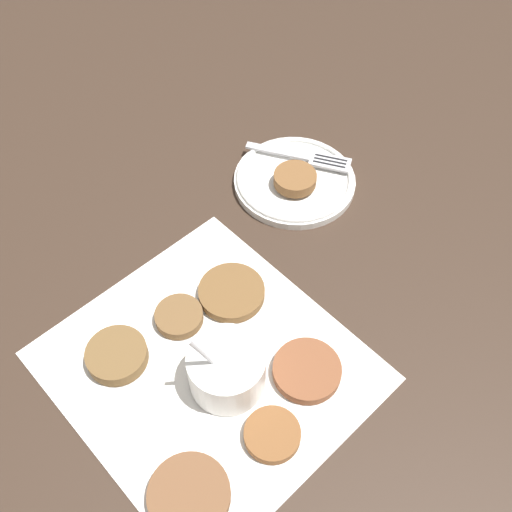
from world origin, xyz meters
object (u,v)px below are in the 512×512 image
at_px(fritter_on_plate, 295,179).
at_px(fork, 309,158).
at_px(serving_plate, 295,180).
at_px(sauce_bowl, 227,370).

xyz_separation_m(fritter_on_plate, fork, (0.03, -0.05, -0.01)).
distance_m(serving_plate, fritter_on_plate, 0.02).
distance_m(fritter_on_plate, fork, 0.06).
height_order(sauce_bowl, fork, sauce_bowl).
height_order(serving_plate, fork, fork).
relative_size(serving_plate, fritter_on_plate, 2.89).
distance_m(serving_plate, fork, 0.04).
xyz_separation_m(sauce_bowl, fork, (0.21, -0.30, -0.01)).
height_order(sauce_bowl, serving_plate, sauce_bowl).
xyz_separation_m(sauce_bowl, serving_plate, (0.20, -0.26, -0.02)).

